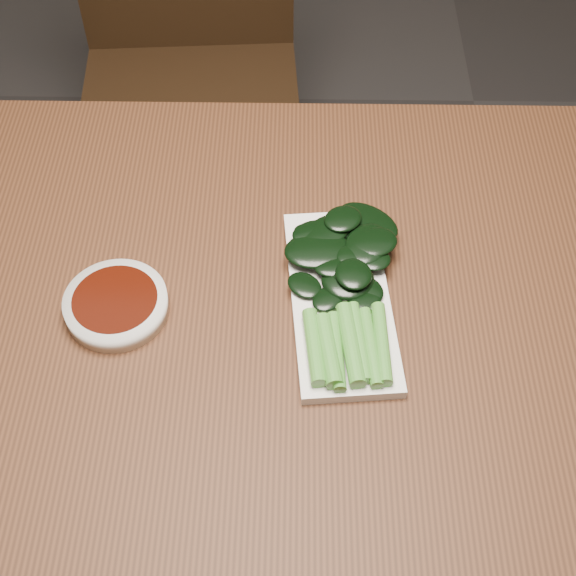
{
  "coord_description": "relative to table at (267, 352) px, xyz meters",
  "views": [
    {
      "loc": [
        0.04,
        -0.56,
        1.54
      ],
      "look_at": [
        0.03,
        0.04,
        0.76
      ],
      "focal_mm": 50.0,
      "sensor_mm": 36.0,
      "label": 1
    }
  ],
  "objects": [
    {
      "name": "ground",
      "position": [
        0.0,
        0.0,
        -0.68
      ],
      "size": [
        6.0,
        6.0,
        0.0
      ],
      "primitive_type": "plane",
      "color": "#2F2D2D",
      "rests_on": "ground"
    },
    {
      "name": "gai_lan",
      "position": [
        0.1,
        0.04,
        0.1
      ],
      "size": [
        0.16,
        0.3,
        0.03
      ],
      "color": "#4B9332",
      "rests_on": "serving_plate"
    },
    {
      "name": "table",
      "position": [
        0.0,
        0.0,
        0.0
      ],
      "size": [
        1.4,
        0.8,
        0.75
      ],
      "color": "#442413",
      "rests_on": "ground"
    },
    {
      "name": "chair_far",
      "position": [
        -0.19,
        0.84,
        -0.19
      ],
      "size": [
        0.49,
        0.49,
        0.89
      ],
      "rotation": [
        0.0,
        0.0,
        0.07
      ],
      "color": "black",
      "rests_on": "ground"
    },
    {
      "name": "sauce_bowl",
      "position": [
        -0.18,
        0.01,
        0.08
      ],
      "size": [
        0.12,
        0.12,
        0.03
      ],
      "color": "white",
      "rests_on": "table"
    },
    {
      "name": "serving_plate",
      "position": [
        0.09,
        0.03,
        0.08
      ],
      "size": [
        0.14,
        0.29,
        0.01
      ],
      "rotation": [
        0.0,
        0.0,
        0.09
      ],
      "color": "white",
      "rests_on": "table"
    }
  ]
}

